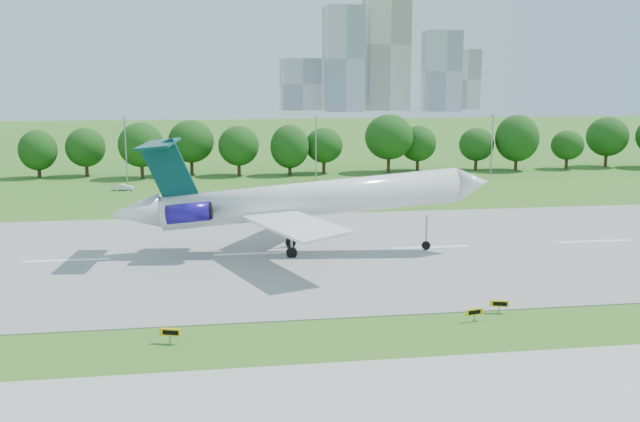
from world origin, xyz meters
The scene contains 10 objects.
ground centered at (0.00, 0.00, 0.00)m, with size 600.00×600.00×0.00m, color #2F6C1C.
runway centered at (0.00, 25.00, 0.04)m, with size 400.00×45.00×0.08m, color gray.
tree_line centered at (0.00, 92.00, 6.19)m, with size 288.40×8.40×10.40m.
light_poles centered at (-2.50, 82.00, 6.34)m, with size 175.90×0.25×12.19m.
skyline centered at (100.16, 390.61, 30.46)m, with size 127.00×52.00×80.00m.
airliner centered at (4.06, 25.18, 5.98)m, with size 41.61×30.07×12.83m.
taxi_sign_left centered at (-7.81, -1.02, 0.83)m, with size 1.58×0.68×1.13m.
taxi_sign_centre centered at (15.81, 0.25, 0.77)m, with size 1.48×0.50×1.04m.
taxi_sign_right centered at (18.57, 1.95, 0.78)m, with size 1.50×0.59×1.06m.
service_vehicle_a centered at (-19.88, 74.48, 0.55)m, with size 1.17×3.35×1.11m, color silver.
Camera 1 is at (-4.40, -51.33, 18.90)m, focal length 40.00 mm.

